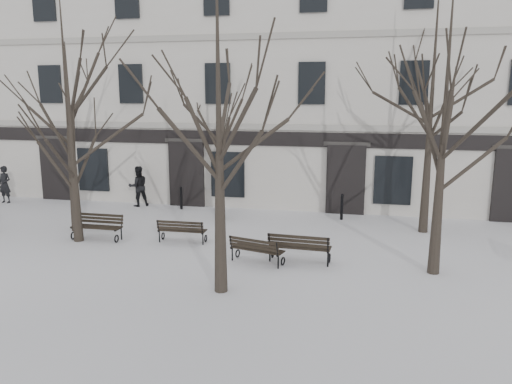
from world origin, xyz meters
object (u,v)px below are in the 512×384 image
(tree_2, at_px, (218,81))
(tree_1, at_px, (70,120))
(bench_3, at_px, (98,226))
(bench_4, at_px, (182,230))
(bench_1, at_px, (299,247))
(bench_2, at_px, (256,249))
(tree_3, at_px, (446,94))

(tree_2, bearing_deg, tree_1, 151.98)
(tree_1, bearing_deg, bench_3, 30.76)
(bench_4, bearing_deg, tree_1, 7.57)
(bench_3, bearing_deg, tree_2, -32.38)
(bench_1, bearing_deg, bench_2, 18.20)
(bench_1, bearing_deg, tree_1, -1.47)
(tree_3, bearing_deg, bench_3, 174.81)
(tree_3, xyz_separation_m, bench_1, (-3.83, 0.04, -4.47))
(bench_2, height_order, bench_3, bench_3)
(bench_1, bearing_deg, bench_4, -12.67)
(bench_2, bearing_deg, tree_3, -161.06)
(bench_3, distance_m, bench_4, 3.02)
(bench_1, bearing_deg, bench_3, -4.43)
(tree_3, distance_m, bench_3, 11.94)
(tree_1, distance_m, bench_2, 7.53)
(tree_1, xyz_separation_m, bench_2, (6.49, -0.96, -3.70))
(bench_1, height_order, bench_2, bench_1)
(bench_2, xyz_separation_m, bench_3, (-5.94, 1.29, 0.03))
(tree_1, height_order, bench_1, tree_1)
(bench_1, relative_size, bench_4, 1.15)
(bench_4, bearing_deg, bench_3, 3.00)
(tree_3, xyz_separation_m, bench_2, (-5.08, -0.29, -4.53))
(tree_2, xyz_separation_m, tree_3, (5.51, 2.55, -0.32))
(tree_1, bearing_deg, tree_2, -28.02)
(bench_3, bearing_deg, bench_4, 4.74)
(tree_2, bearing_deg, bench_3, 147.15)
(bench_2, bearing_deg, bench_4, -11.78)
(bench_2, distance_m, bench_4, 3.29)
(bench_2, bearing_deg, bench_3, 3.36)
(tree_3, distance_m, bench_2, 6.81)
(tree_2, height_order, bench_3, tree_2)
(tree_3, bearing_deg, tree_1, 176.69)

